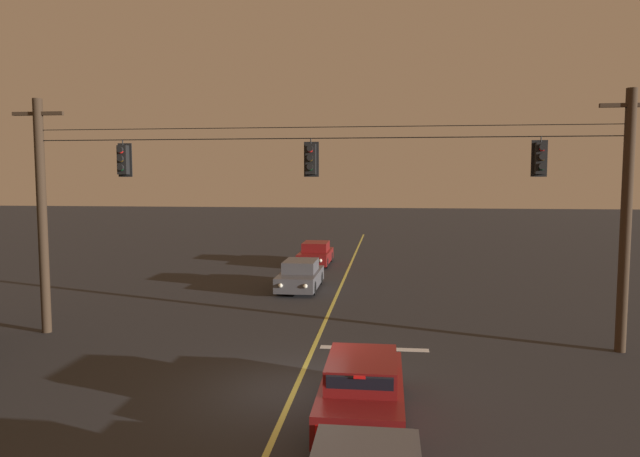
{
  "coord_description": "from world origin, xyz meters",
  "views": [
    {
      "loc": [
        2.3,
        -13.79,
        5.32
      ],
      "look_at": [
        0.0,
        5.43,
        3.63
      ],
      "focal_mm": 32.16,
      "sensor_mm": 36.0,
      "label": 1
    }
  ],
  "objects_px": {
    "traffic_light_left_inner": "(311,159)",
    "car_oncoming_trailing": "(316,254)",
    "traffic_light_centre": "(541,158)",
    "car_waiting_near_lane": "(362,388)",
    "traffic_light_leftmost": "(123,160)",
    "car_oncoming_lead": "(300,276)"
  },
  "relations": [
    {
      "from": "traffic_light_centre",
      "to": "car_waiting_near_lane",
      "type": "xyz_separation_m",
      "value": [
        -5.13,
        -5.76,
        -5.29
      ]
    },
    {
      "from": "traffic_light_centre",
      "to": "car_oncoming_lead",
      "type": "distance_m",
      "value": 13.46
    },
    {
      "from": "traffic_light_centre",
      "to": "car_waiting_near_lane",
      "type": "distance_m",
      "value": 9.35
    },
    {
      "from": "traffic_light_left_inner",
      "to": "car_oncoming_lead",
      "type": "height_order",
      "value": "traffic_light_left_inner"
    },
    {
      "from": "car_waiting_near_lane",
      "to": "traffic_light_left_inner",
      "type": "bearing_deg",
      "value": 108.58
    },
    {
      "from": "traffic_light_left_inner",
      "to": "traffic_light_leftmost",
      "type": "bearing_deg",
      "value": 180.0
    },
    {
      "from": "traffic_light_leftmost",
      "to": "car_oncoming_trailing",
      "type": "distance_m",
      "value": 18.02
    },
    {
      "from": "traffic_light_leftmost",
      "to": "car_oncoming_lead",
      "type": "distance_m",
      "value": 11.21
    },
    {
      "from": "traffic_light_left_inner",
      "to": "car_oncoming_trailing",
      "type": "relative_size",
      "value": 0.28
    },
    {
      "from": "traffic_light_left_inner",
      "to": "car_waiting_near_lane",
      "type": "bearing_deg",
      "value": -71.42
    },
    {
      "from": "car_oncoming_trailing",
      "to": "traffic_light_leftmost",
      "type": "bearing_deg",
      "value": -104.54
    },
    {
      "from": "traffic_light_centre",
      "to": "car_oncoming_trailing",
      "type": "distance_m",
      "value": 19.69
    },
    {
      "from": "traffic_light_left_inner",
      "to": "car_oncoming_trailing",
      "type": "height_order",
      "value": "traffic_light_left_inner"
    },
    {
      "from": "traffic_light_leftmost",
      "to": "car_waiting_near_lane",
      "type": "xyz_separation_m",
      "value": [
        8.23,
        -5.76,
        -5.29
      ]
    },
    {
      "from": "traffic_light_left_inner",
      "to": "car_waiting_near_lane",
      "type": "height_order",
      "value": "traffic_light_left_inner"
    },
    {
      "from": "traffic_light_leftmost",
      "to": "car_oncoming_trailing",
      "type": "xyz_separation_m",
      "value": [
        4.33,
        16.68,
        -5.29
      ]
    },
    {
      "from": "car_oncoming_lead",
      "to": "traffic_light_leftmost",
      "type": "bearing_deg",
      "value": -117.69
    },
    {
      "from": "car_waiting_near_lane",
      "to": "traffic_light_leftmost",
      "type": "bearing_deg",
      "value": 145.03
    },
    {
      "from": "traffic_light_left_inner",
      "to": "traffic_light_centre",
      "type": "relative_size",
      "value": 1.0
    },
    {
      "from": "traffic_light_leftmost",
      "to": "car_oncoming_lead",
      "type": "xyz_separation_m",
      "value": [
        4.59,
        8.75,
        -5.29
      ]
    },
    {
      "from": "traffic_light_leftmost",
      "to": "traffic_light_centre",
      "type": "height_order",
      "value": "same"
    },
    {
      "from": "traffic_light_centre",
      "to": "car_waiting_near_lane",
      "type": "height_order",
      "value": "traffic_light_centre"
    }
  ]
}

